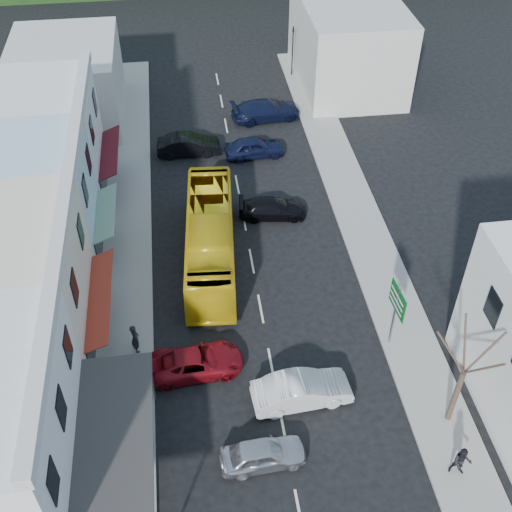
{
  "coord_description": "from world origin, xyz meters",
  "views": [
    {
      "loc": [
        -3.52,
        -20.47,
        26.33
      ],
      "look_at": [
        0.0,
        6.0,
        2.2
      ],
      "focal_mm": 45.0,
      "sensor_mm": 36.0,
      "label": 1
    }
  ],
  "objects_px": {
    "car_red": "(197,362)",
    "traffic_signal": "(292,52)",
    "car_silver": "(263,453)",
    "direction_sign": "(394,317)",
    "car_white": "(302,392)",
    "pedestrian_right": "(462,462)",
    "street_tree": "(463,373)",
    "pedestrian_left": "(135,339)",
    "bus": "(210,239)"
  },
  "relations": [
    {
      "from": "car_red",
      "to": "pedestrian_right",
      "type": "distance_m",
      "value": 13.26
    },
    {
      "from": "car_silver",
      "to": "direction_sign",
      "type": "height_order",
      "value": "direction_sign"
    },
    {
      "from": "car_white",
      "to": "direction_sign",
      "type": "bearing_deg",
      "value": -65.86
    },
    {
      "from": "pedestrian_left",
      "to": "street_tree",
      "type": "distance_m",
      "value": 16.14
    },
    {
      "from": "car_white",
      "to": "car_red",
      "type": "relative_size",
      "value": 0.96
    },
    {
      "from": "pedestrian_right",
      "to": "traffic_signal",
      "type": "bearing_deg",
      "value": 108.07
    },
    {
      "from": "direction_sign",
      "to": "car_red",
      "type": "bearing_deg",
      "value": 178.33
    },
    {
      "from": "pedestrian_right",
      "to": "traffic_signal",
      "type": "height_order",
      "value": "traffic_signal"
    },
    {
      "from": "bus",
      "to": "street_tree",
      "type": "distance_m",
      "value": 16.62
    },
    {
      "from": "car_silver",
      "to": "direction_sign",
      "type": "distance_m",
      "value": 9.76
    },
    {
      "from": "bus",
      "to": "pedestrian_right",
      "type": "bearing_deg",
      "value": -53.82
    },
    {
      "from": "car_red",
      "to": "street_tree",
      "type": "bearing_deg",
      "value": -114.89
    },
    {
      "from": "pedestrian_right",
      "to": "street_tree",
      "type": "bearing_deg",
      "value": 95.55
    },
    {
      "from": "bus",
      "to": "street_tree",
      "type": "xyz_separation_m",
      "value": [
        10.25,
        -12.92,
        2.05
      ]
    },
    {
      "from": "direction_sign",
      "to": "car_white",
      "type": "bearing_deg",
      "value": -155.03
    },
    {
      "from": "car_white",
      "to": "car_red",
      "type": "xyz_separation_m",
      "value": [
        -4.92,
        2.5,
        0.0
      ]
    },
    {
      "from": "bus",
      "to": "pedestrian_right",
      "type": "distance_m",
      "value": 18.44
    },
    {
      "from": "bus",
      "to": "car_red",
      "type": "distance_m",
      "value": 8.56
    },
    {
      "from": "pedestrian_left",
      "to": "traffic_signal",
      "type": "height_order",
      "value": "traffic_signal"
    },
    {
      "from": "car_white",
      "to": "pedestrian_left",
      "type": "xyz_separation_m",
      "value": [
        -7.97,
        4.14,
        0.3
      ]
    },
    {
      "from": "car_white",
      "to": "car_red",
      "type": "height_order",
      "value": "same"
    },
    {
      "from": "direction_sign",
      "to": "car_silver",
      "type": "bearing_deg",
      "value": -145.9
    },
    {
      "from": "bus",
      "to": "direction_sign",
      "type": "height_order",
      "value": "direction_sign"
    },
    {
      "from": "traffic_signal",
      "to": "pedestrian_left",
      "type": "bearing_deg",
      "value": 60.28
    },
    {
      "from": "car_red",
      "to": "traffic_signal",
      "type": "bearing_deg",
      "value": -21.92
    },
    {
      "from": "pedestrian_left",
      "to": "car_red",
      "type": "bearing_deg",
      "value": -131.85
    },
    {
      "from": "direction_sign",
      "to": "traffic_signal",
      "type": "bearing_deg",
      "value": 85.6
    },
    {
      "from": "bus",
      "to": "traffic_signal",
      "type": "bearing_deg",
      "value": 73.19
    },
    {
      "from": "bus",
      "to": "car_white",
      "type": "bearing_deg",
      "value": -67.61
    },
    {
      "from": "pedestrian_right",
      "to": "traffic_signal",
      "type": "distance_m",
      "value": 38.84
    },
    {
      "from": "car_red",
      "to": "street_tree",
      "type": "relative_size",
      "value": 0.64
    },
    {
      "from": "car_silver",
      "to": "street_tree",
      "type": "xyz_separation_m",
      "value": [
        9.05,
        1.03,
        2.9
      ]
    },
    {
      "from": "pedestrian_left",
      "to": "direction_sign",
      "type": "bearing_deg",
      "value": -108.86
    },
    {
      "from": "bus",
      "to": "pedestrian_left",
      "type": "bearing_deg",
      "value": -118.83
    },
    {
      "from": "bus",
      "to": "traffic_signal",
      "type": "height_order",
      "value": "traffic_signal"
    },
    {
      "from": "car_red",
      "to": "direction_sign",
      "type": "xyz_separation_m",
      "value": [
        10.19,
        0.42,
        1.37
      ]
    },
    {
      "from": "car_red",
      "to": "traffic_signal",
      "type": "relative_size",
      "value": 1.02
    },
    {
      "from": "car_silver",
      "to": "pedestrian_left",
      "type": "xyz_separation_m",
      "value": [
        -5.64,
        7.19,
        0.3
      ]
    },
    {
      "from": "car_red",
      "to": "pedestrian_right",
      "type": "relative_size",
      "value": 2.71
    },
    {
      "from": "street_tree",
      "to": "traffic_signal",
      "type": "distance_m",
      "value": 36.11
    },
    {
      "from": "car_white",
      "to": "street_tree",
      "type": "distance_m",
      "value": 7.59
    },
    {
      "from": "bus",
      "to": "car_silver",
      "type": "height_order",
      "value": "bus"
    },
    {
      "from": "bus",
      "to": "car_white",
      "type": "height_order",
      "value": "bus"
    },
    {
      "from": "car_red",
      "to": "pedestrian_left",
      "type": "distance_m",
      "value": 3.47
    },
    {
      "from": "car_silver",
      "to": "car_white",
      "type": "height_order",
      "value": "same"
    },
    {
      "from": "street_tree",
      "to": "pedestrian_right",
      "type": "bearing_deg",
      "value": -101.51
    },
    {
      "from": "bus",
      "to": "traffic_signal",
      "type": "relative_size",
      "value": 2.58
    },
    {
      "from": "direction_sign",
      "to": "street_tree",
      "type": "bearing_deg",
      "value": -77.72
    },
    {
      "from": "car_white",
      "to": "direction_sign",
      "type": "relative_size",
      "value": 1.06
    },
    {
      "from": "pedestrian_left",
      "to": "direction_sign",
      "type": "distance_m",
      "value": 13.34
    }
  ]
}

